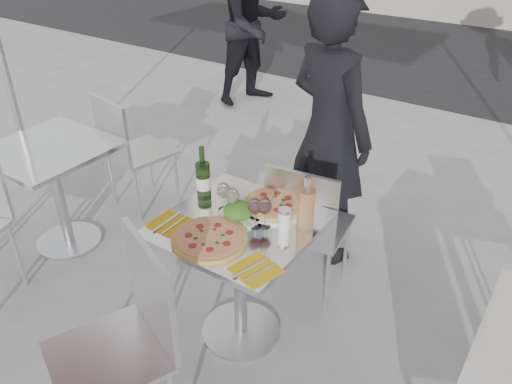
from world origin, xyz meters
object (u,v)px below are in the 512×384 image
Objects in this scene: woman_diner at (329,132)px; salad_plate at (239,212)px; wineglass_white_b at (232,197)px; main_table at (239,257)px; side_chair_lfar at (128,146)px; sugar_shaker at (284,219)px; wine_bottle at (203,178)px; pizza_far at (273,204)px; pizza_near at (209,239)px; napkin_left at (170,223)px; wineglass_white_a at (223,191)px; side_table_left at (54,176)px; wineglass_red_a at (255,207)px; napkin_right at (256,270)px; carafe at (306,209)px; chair_near at (128,331)px; pedestrian_a at (254,24)px; wineglass_red_b at (265,207)px; chair_far at (306,222)px.

woman_diner is 7.90× the size of salad_plate.
salad_plate is 1.40× the size of wineglass_white_b.
side_chair_lfar is at bearing 157.74° from main_table.
wine_bottle is at bearing 179.56° from sugar_shaker.
pizza_far is at bearing 64.36° from salad_plate.
napkin_left is at bearing 179.99° from pizza_near.
napkin_left is at bearing 96.02° from woman_diner.
side_table_left is at bearing -177.85° from wineglass_white_a.
wineglass_red_a is at bearing 114.23° from woman_diner.
wineglass_white_a is (1.37, 0.05, 0.32)m from side_table_left.
napkin_left is 0.90× the size of napkin_right.
carafe is 0.39m from napkin_right.
side_chair_lfar is 3.17× the size of carafe.
woman_diner is 11.04× the size of wineglass_red_a.
sugar_shaker is (-0.09, -0.04, -0.06)m from carafe.
salad_plate is 0.13m from wineglass_red_a.
side_chair_lfar is at bearing 150.93° from pizza_near.
chair_near is 9.15× the size of sugar_shaker.
carafe is (0.23, -0.09, 0.10)m from pizza_far.
pedestrian_a reaches higher than side_chair_lfar.
pizza_near reaches higher than side_table_left.
wineglass_white_a is 0.30m from napkin_left.
side_table_left is 1.60m from chair_near.
carafe reaches higher than wineglass_red_b.
wineglass_red_a is (2.10, -3.05, -0.02)m from pedestrian_a.
chair_near reaches higher than napkin_left.
chair_far is 0.53m from wineglass_red_b.
woman_diner is 0.92m from wine_bottle.
sugar_shaker is 0.68× the size of wineglass_red_a.
chair_near reaches higher than wineglass_white_b.
side_chair_lfar is 1.56m from pizza_far.
salad_plate is at bearing 42.35° from napkin_left.
side_chair_lfar is at bearing 163.02° from sugar_shaker.
carafe is (0.31, -0.83, -0.00)m from woman_diner.
wine_bottle reaches higher than wineglass_white_a.
sugar_shaker is at bearing 94.18° from chair_far.
salad_plate is at bearing 107.80° from woman_diner.
wine_bottle is 0.31m from napkin_left.
pizza_near is 0.37m from sugar_shaker.
side_chair_lfar is (0.07, 0.59, 0.00)m from side_table_left.
woman_diner reaches higher than chair_near.
wineglass_red_b is at bearing 99.34° from chair_near.
main_table is at bearing 168.78° from side_chair_lfar.
side_table_left is at bearing -178.55° from wineglass_white_b.
chair_near is 0.54m from pizza_near.
pedestrian_a is 4.95× the size of pizza_near.
pizza_far is 0.27m from carafe.
napkin_left reaches higher than side_table_left.
chair_far is at bearing 74.82° from main_table.
sugar_shaker reaches higher than main_table.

